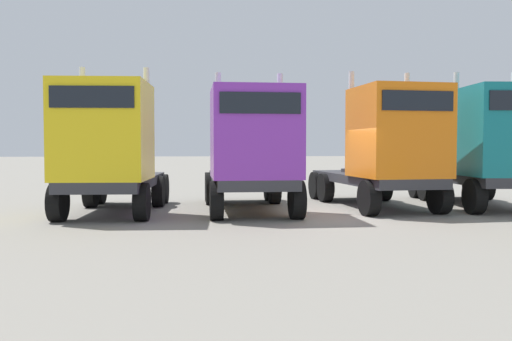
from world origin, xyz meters
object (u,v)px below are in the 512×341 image
semi_truck_teal (494,147)px  semi_truck_purple (252,149)px  semi_truck_yellow (108,147)px  semi_truck_orange (388,148)px

semi_truck_teal → semi_truck_purple: bearing=-83.3°
semi_truck_yellow → semi_truck_teal: semi_truck_teal is taller
semi_truck_purple → semi_truck_orange: size_ratio=0.98×
semi_truck_purple → semi_truck_orange: semi_truck_orange is taller
semi_truck_yellow → semi_truck_teal: bearing=95.1°
semi_truck_orange → semi_truck_purple: bearing=-88.4°
semi_truck_orange → semi_truck_yellow: bearing=-91.1°
semi_truck_yellow → semi_truck_orange: 8.42m
semi_truck_orange → semi_truck_teal: bearing=83.5°
semi_truck_purple → semi_truck_orange: (4.30, 0.40, 0.05)m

